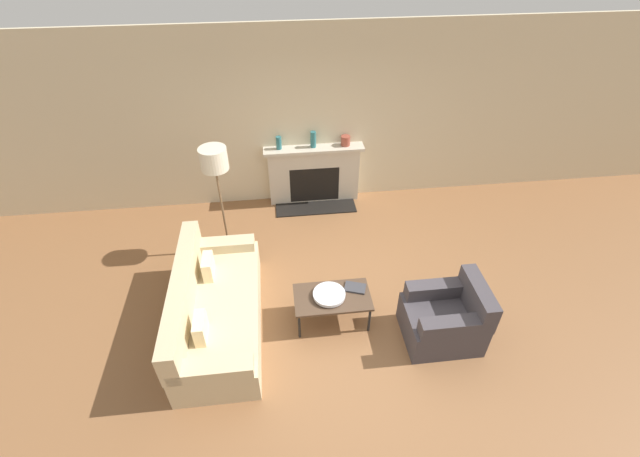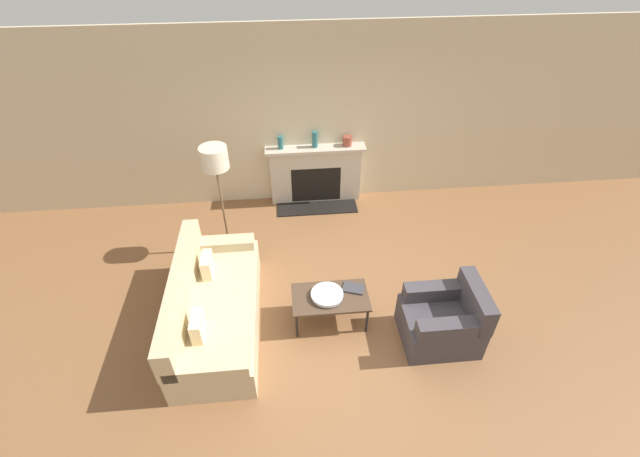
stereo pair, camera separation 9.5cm
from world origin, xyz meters
name	(u,v)px [view 1 (the left image)]	position (x,y,z in m)	size (l,w,h in m)	color
ground_plane	(341,319)	(0.00, 0.00, 0.00)	(18.00, 18.00, 0.00)	brown
wall_back	(317,119)	(0.00, 2.84, 1.45)	(18.00, 0.06, 2.90)	beige
fireplace	(314,175)	(-0.07, 2.70, 0.50)	(1.64, 0.59, 1.03)	beige
couch	(215,309)	(-1.56, 0.08, 0.31)	(0.95, 2.16, 0.86)	#CCB78E
armchair_near	(446,318)	(1.19, -0.39, 0.31)	(0.89, 0.74, 0.82)	#423D42
coffee_table	(332,298)	(-0.12, 0.01, 0.39)	(0.94, 0.53, 0.43)	#4C3828
bowl	(329,294)	(-0.16, 0.02, 0.46)	(0.40, 0.40, 0.06)	silver
book	(355,288)	(0.17, 0.11, 0.44)	(0.30, 0.25, 0.02)	#38383D
floor_lamp	(215,168)	(-1.49, 1.50, 1.44)	(0.36, 0.36, 1.73)	brown
mantel_vase_left	(279,143)	(-0.62, 2.71, 1.13)	(0.09, 0.09, 0.21)	#28666B
mantel_vase_center_left	(313,139)	(-0.07, 2.71, 1.16)	(0.09, 0.09, 0.26)	#28666B
mantel_vase_center_right	(346,141)	(0.46, 2.71, 1.11)	(0.15, 0.15, 0.16)	brown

